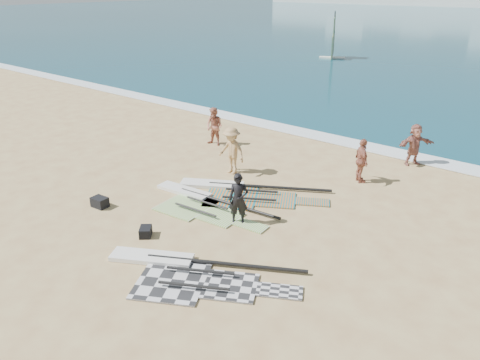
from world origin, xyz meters
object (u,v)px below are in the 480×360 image
Objects in this scene: rig_orange at (239,192)px; gear_bag_near at (100,202)px; rig_grey at (185,271)px; person_wetsuit at (238,199)px; beachgoer_right at (415,144)px; gear_bag_far at (146,232)px; beachgoer_back at (362,161)px; beachgoer_left at (214,127)px; rig_green at (198,202)px; beachgoer_mid at (232,151)px.

gear_bag_near is (-2.83, -3.73, 0.12)m from rig_orange.
gear_bag_near is (-4.85, 0.90, 0.12)m from rig_grey.
person_wetsuit is 8.61m from beachgoer_right.
beachgoer_back reaches higher than gear_bag_far.
beachgoer_left reaches higher than gear_bag_far.
beachgoer_left is 6.99m from beachgoer_back.
rig_green is at bearing 99.77° from rig_grey.
beachgoer_mid is (-1.42, 1.26, 0.86)m from rig_orange.
rig_green is 3.04× the size of person_wetsuit.
beachgoer_left is at bearing 121.61° from rig_green.
beachgoer_mid reaches higher than gear_bag_near.
person_wetsuit is 5.49m from beachgoer_back.
gear_bag_far is 2.87m from person_wetsuit.
gear_bag_far is 8.43m from beachgoer_left.
beachgoer_mid is (-3.44, 5.89, 0.86)m from rig_grey.
beachgoer_mid is (-2.81, 2.99, 0.10)m from person_wetsuit.
rig_orange is 2.08m from beachgoer_mid.
beachgoer_mid reaches higher than beachgoer_left.
person_wetsuit is 4.11m from beachgoer_mid.
gear_bag_far is 0.25× the size of beachgoer_mid.
beachgoer_back is at bearing 55.28° from rig_grey.
beachgoer_left is (-6.23, 7.98, 0.80)m from rig_grey.
rig_green is at bearing -171.86° from beachgoer_right.
beachgoer_back is 0.98× the size of beachgoer_right.
rig_green is at bearing 43.79° from gear_bag_near.
rig_green is at bearing 97.59° from gear_bag_far.
beachgoer_right is (6.42, 10.32, 0.67)m from gear_bag_near.
rig_orange is 3.21× the size of beachgoer_back.
rig_grey is at bearing 127.42° from beachgoer_back.
beachgoer_right is at bearing 30.79° from rig_orange.
beachgoer_mid is (-0.90, 2.77, 0.86)m from rig_green.
person_wetsuit is at bearing -45.31° from beachgoer_mid.
beachgoer_left is at bearing 110.87° from rig_orange.
gear_bag_near is 1.13× the size of gear_bag_far.
rig_grey is 11.18× the size of gear_bag_far.
gear_bag_far is 5.49m from beachgoer_mid.
rig_grey is 9.91× the size of gear_bag_near.
gear_bag_far is at bearing -6.51° from gear_bag_near.
gear_bag_near is 2.66m from gear_bag_far.
rig_green is at bearing 99.79° from beachgoer_back.
person_wetsuit is (4.22, 2.00, 0.64)m from gear_bag_near.
beachgoer_back is (0.76, 8.21, 0.77)m from rig_grey.
beachgoer_right is (3.77, 10.62, 0.70)m from gear_bag_far.
gear_bag_near reaches higher than rig_grey.
beachgoer_back is at bearing 30.40° from beachgoer_mid.
person_wetsuit is 0.89× the size of beachgoer_mid.
rig_green is 2.92× the size of beachgoer_right.
beachgoer_back is (2.96, 7.62, 0.69)m from gear_bag_far.
rig_grey is at bearing -15.12° from gear_bag_far.
beachgoer_mid reaches higher than gear_bag_far.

